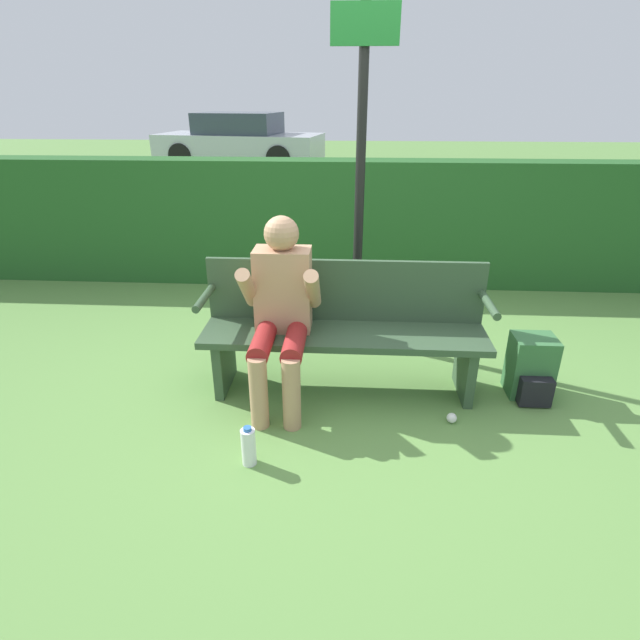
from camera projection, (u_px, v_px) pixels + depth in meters
name	position (u px, v px, depth m)	size (l,w,h in m)	color
ground_plane	(343.00, 389.00, 3.44)	(40.00, 40.00, 0.00)	#5B8942
hedge_back	(348.00, 223.00, 5.17)	(12.00, 0.38, 1.27)	#235623
park_bench	(344.00, 326.00, 3.32)	(1.86, 0.44, 0.86)	#334C33
person_seated	(281.00, 305.00, 3.13)	(0.49, 0.66, 1.18)	tan
backpack	(531.00, 368.00, 3.31)	(0.27, 0.31, 0.42)	#336638
water_bottle	(249.00, 446.00, 2.70)	(0.08, 0.08, 0.24)	white
signpost	(361.00, 163.00, 3.55)	(0.45, 0.09, 2.44)	black
parked_car	(240.00, 141.00, 13.93)	(4.73, 2.53, 1.40)	#B7BCC6
litter_crumple	(452.00, 418.00, 3.08)	(0.06, 0.06, 0.06)	silver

